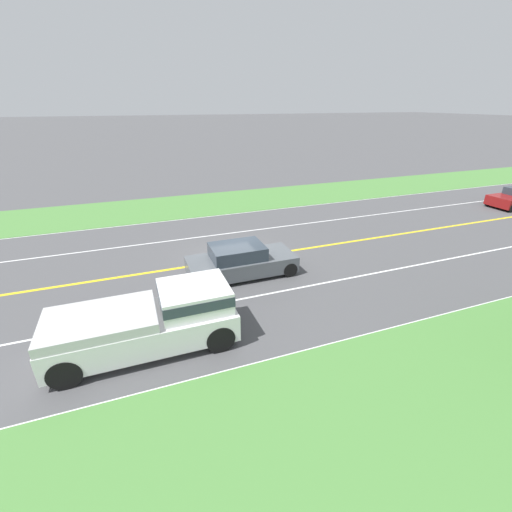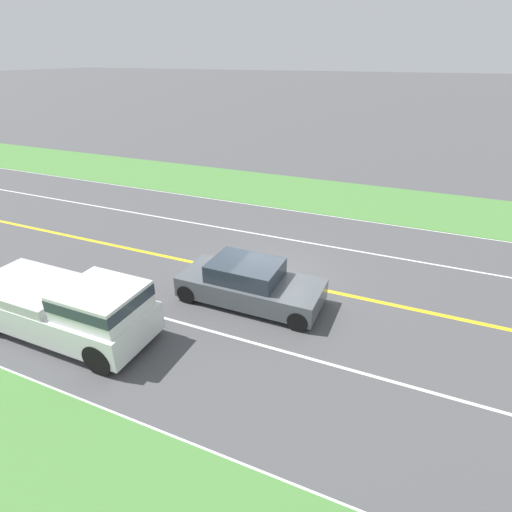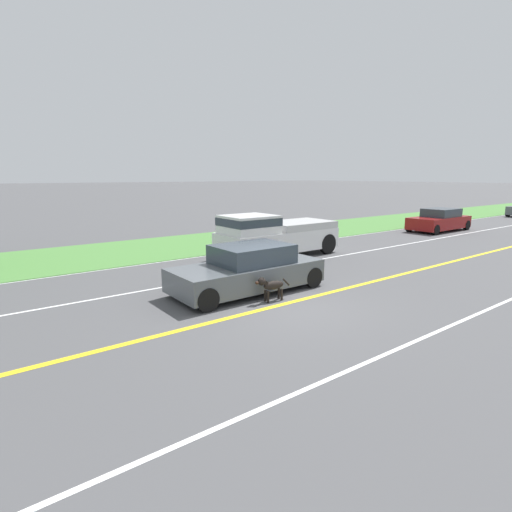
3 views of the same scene
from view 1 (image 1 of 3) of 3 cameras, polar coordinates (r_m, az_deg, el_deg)
The scene contains 11 objects.
ground_plane at distance 16.19m, azimuth -4.18°, elevation -0.68°, with size 400.00×400.00×0.00m, color #4C4C4F.
centre_divider_line at distance 16.19m, azimuth -4.18°, elevation -0.67°, with size 0.18×160.00×0.01m, color yellow.
lane_edge_line_right at distance 10.65m, azimuth 7.08°, elevation -15.74°, with size 0.14×160.00×0.01m, color white.
lane_edge_line_left at distance 22.56m, azimuth -9.30°, elevation 6.39°, with size 0.14×160.00×0.01m, color white.
lane_dash_same_dir at distance 13.25m, azimuth 0.18°, elevation -6.67°, with size 0.10×160.00×0.01m, color white.
lane_dash_oncoming at distance 19.32m, azimuth -7.16°, elevation 3.44°, with size 0.10×160.00×0.01m, color white.
grass_verge_right at distance 8.91m, azimuth 16.90°, elevation -26.92°, with size 6.00×160.00×0.03m, color #4C843D.
grass_verge_left at distance 25.39m, azimuth -10.72°, elevation 8.33°, with size 6.00×160.00×0.03m, color #4C843D.
ego_car at distance 14.54m, azimuth -2.59°, elevation -0.87°, with size 1.93×4.56×1.39m.
dog at distance 15.67m, azimuth -3.55°, elevation 0.25°, with size 0.30×1.11×0.73m.
pickup_truck at distance 10.73m, azimuth -16.96°, elevation -10.14°, with size 2.06×5.35×1.83m.
Camera 1 is at (14.13, -4.00, 6.82)m, focal length 24.00 mm.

